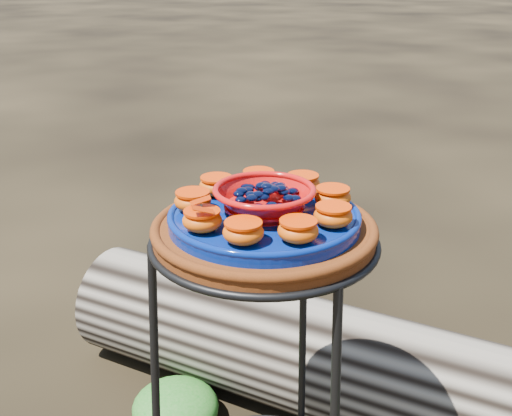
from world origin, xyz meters
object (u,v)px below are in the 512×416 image
at_px(plant_stand, 263,404).
at_px(terracotta_saucer, 264,233).
at_px(driftwood_log, 365,372).
at_px(cobalt_plate, 264,219).
at_px(red_bowl, 264,201).

xyz_separation_m(plant_stand, terracotta_saucer, (0.00, 0.00, 0.37)).
bearing_deg(terracotta_saucer, driftwood_log, 78.79).
height_order(plant_stand, cobalt_plate, cobalt_plate).
distance_m(cobalt_plate, driftwood_log, 0.74).
bearing_deg(plant_stand, driftwood_log, 78.79).
distance_m(red_bowl, driftwood_log, 0.76).
bearing_deg(cobalt_plate, plant_stand, 0.00).
bearing_deg(plant_stand, terracotta_saucer, 0.00).
xyz_separation_m(plant_stand, driftwood_log, (0.09, 0.44, -0.19)).
xyz_separation_m(cobalt_plate, red_bowl, (0.00, 0.00, 0.03)).
bearing_deg(red_bowl, plant_stand, 0.00).
height_order(red_bowl, driftwood_log, red_bowl).
height_order(terracotta_saucer, cobalt_plate, cobalt_plate).
height_order(terracotta_saucer, red_bowl, red_bowl).
distance_m(terracotta_saucer, driftwood_log, 0.72).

